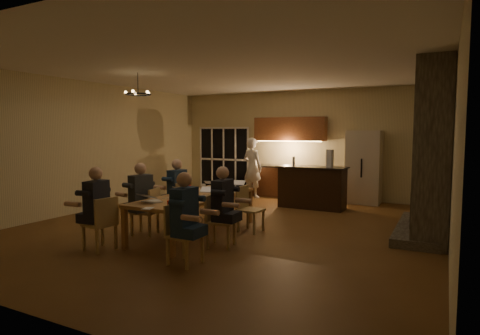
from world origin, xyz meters
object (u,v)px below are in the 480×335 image
object	(u,v)px
mug_front	(180,196)
redcup_near	(170,204)
mug_back	(204,186)
can_silver	(172,198)
person_left_far	(177,191)
chandelier	(138,94)
plate_far	(235,191)
standing_person	(252,168)
can_cola	(224,183)
chair_right_far	(251,209)
laptop_d	(207,191)
person_right_mid	(223,207)
mug_mid	(215,189)
laptop_a	(152,196)
laptop_e	(214,182)
chair_right_mid	(221,221)
bar_blender	(330,159)
bar_island	(312,187)
bar_bottle	(294,161)
refrigerator	(364,167)
person_left_mid	(141,199)
laptop_c	(185,188)
plate_near	(193,201)
plate_left	(154,201)
chair_left_mid	(145,211)
chair_right_near	(185,235)
dining_table	(195,215)
person_left_near	(97,208)
laptop_b	(182,197)
chair_left_far	(178,202)
chair_left_near	(99,223)
person_right_near	(185,219)

from	to	relation	value
mug_front	redcup_near	bearing A→B (deg)	-63.94
mug_front	mug_back	bearing A→B (deg)	103.58
can_silver	person_left_far	bearing A→B (deg)	122.96
chandelier	plate_far	bearing A→B (deg)	13.25
standing_person	can_cola	size ratio (longest dim) A/B	14.94
chair_right_far	person_left_far	bearing A→B (deg)	96.56
laptop_d	can_silver	distance (m)	0.77
person_right_mid	mug_mid	size ratio (longest dim) A/B	13.80
laptop_a	laptop_e	world-z (taller)	same
chair_right_mid	standing_person	bearing A→B (deg)	8.00
chair_right_mid	mug_mid	size ratio (longest dim) A/B	8.90
chair_right_mid	bar_blender	xyz separation A→B (m)	(0.78, 4.06, 0.86)
bar_island	bar_bottle	distance (m)	0.83
refrigerator	person_right_mid	distance (m)	5.63
can_silver	bar_blender	bearing A→B (deg)	69.12
person_right_mid	laptop_d	bearing A→B (deg)	51.02
person_left_far	laptop_a	world-z (taller)	person_left_far
refrigerator	person_left_mid	bearing A→B (deg)	-119.39
bar_island	standing_person	xyz separation A→B (m)	(-2.10, 0.84, 0.36)
laptop_a	chair_right_far	bearing A→B (deg)	-113.34
refrigerator	mug_mid	distance (m)	4.85
person_left_far	plate_far	xyz separation A→B (m)	(1.32, 0.15, 0.07)
chair_right_mid	person_right_mid	bearing A→B (deg)	-56.29
person_left_mid	laptop_c	xyz separation A→B (m)	(0.59, 0.60, 0.17)
plate_near	plate_left	world-z (taller)	same
chair_left_mid	mug_front	xyz separation A→B (m)	(0.79, 0.05, 0.36)
standing_person	mug_front	world-z (taller)	standing_person
person_left_far	plate_left	world-z (taller)	person_left_far
person_left_far	plate_left	distance (m)	1.61
laptop_a	plate_far	bearing A→B (deg)	-100.95
standing_person	plate_far	size ratio (longest dim) A/B	6.75
chair_right_near	plate_far	distance (m)	2.38
dining_table	chair_right_far	xyz separation A→B (m)	(0.87, 0.66, 0.07)
mug_mid	plate_left	size ratio (longest dim) A/B	0.45
dining_table	plate_far	world-z (taller)	plate_far
laptop_e	mug_front	bearing A→B (deg)	82.34
bar_island	can_cola	xyz separation A→B (m)	(-1.40, -2.13, 0.27)
laptop_a	mug_front	size ratio (longest dim) A/B	3.20
person_left_near	mug_back	distance (m)	2.51
chair_left_mid	bar_bottle	bearing A→B (deg)	145.10
chair_right_far	laptop_c	distance (m)	1.35
laptop_c	plate_near	world-z (taller)	laptop_c
laptop_b	chair_left_far	bearing A→B (deg)	98.02
chair_left_near	mug_mid	world-z (taller)	chair_left_near
plate_near	chair_right_far	bearing A→B (deg)	67.38
chandelier	plate_far	size ratio (longest dim) A/B	2.02
person_left_near	laptop_d	xyz separation A→B (m)	(1.21, 1.53, 0.17)
dining_table	person_right_near	bearing A→B (deg)	-61.01
chair_left_mid	bar_island	bearing A→B (deg)	139.19
laptop_d	laptop_c	bearing A→B (deg)	155.91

